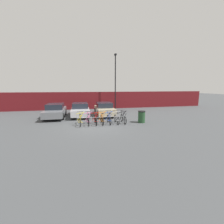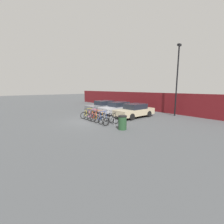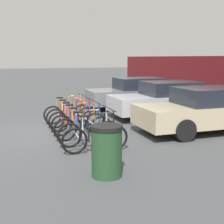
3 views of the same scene
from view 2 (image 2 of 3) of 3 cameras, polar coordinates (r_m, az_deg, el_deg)
The scene contains 15 objects.
ground_plane at distance 13.95m, azimuth -8.40°, elevation -3.33°, with size 120.00×120.00×0.00m, color #424447.
hoarding_wall at distance 20.28m, azimuth 15.26°, elevation 3.75°, with size 36.00×0.16×2.40m, color maroon.
bike_rack at distance 13.70m, azimuth -4.71°, elevation -1.39°, with size 4.20×0.04×0.57m.
bicycle_yellow at distance 15.17m, azimuth -9.09°, elevation -0.89°, with size 0.68×1.71×1.05m.
bicycle_pink at distance 14.61m, azimuth -7.79°, elevation -1.24°, with size 0.68×1.71×1.05m.
bicycle_red at distance 14.11m, azimuth -6.52°, elevation -1.58°, with size 0.68×1.71×1.05m.
bicycle_orange at distance 13.67m, azimuth -5.31°, elevation -1.91°, with size 0.68×1.71×1.05m.
bicycle_blue at distance 13.19m, azimuth -3.86°, elevation -2.29°, with size 0.68×1.71×1.05m.
bicycle_silver at distance 12.66m, azimuth -2.10°, elevation -2.76°, with size 0.68×1.71×1.05m.
bicycle_black at distance 12.20m, azimuth -0.39°, elevation -3.21°, with size 0.68×1.71×1.05m.
car_grey at distance 19.18m, azimuth -3.16°, elevation 2.24°, with size 1.91×4.56×1.40m.
car_silver at distance 17.42m, azimuth 2.39°, elevation 1.55°, with size 1.91×4.50×1.40m.
car_beige at distance 15.56m, azimuth 8.63°, elevation 0.54°, with size 1.91×4.44×1.40m.
lamp_post at distance 17.48m, azimuth 23.56°, elevation 11.93°, with size 0.24×0.44×7.41m.
trash_bin at distance 10.86m, azimuth 3.99°, elevation -4.02°, with size 0.63×0.63×1.03m.
Camera 2 is at (11.73, -6.94, 2.98)m, focal length 24.00 mm.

